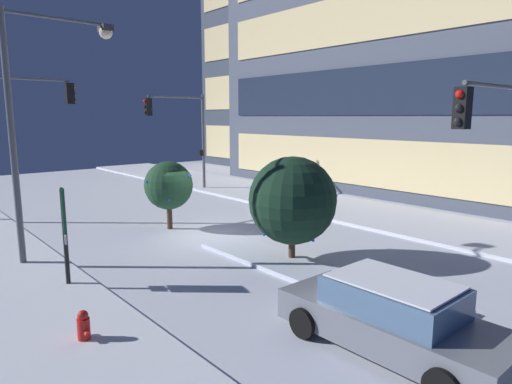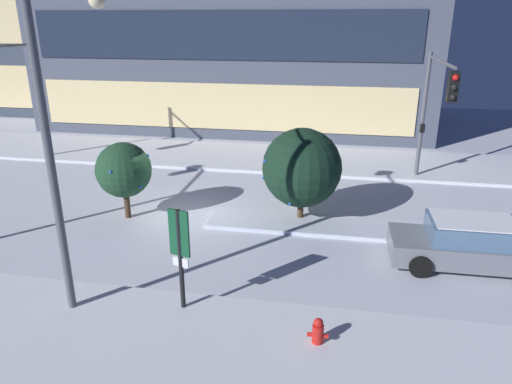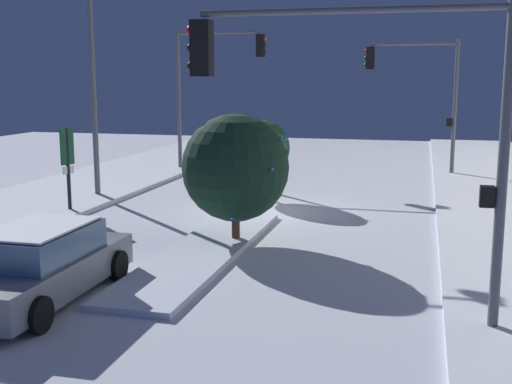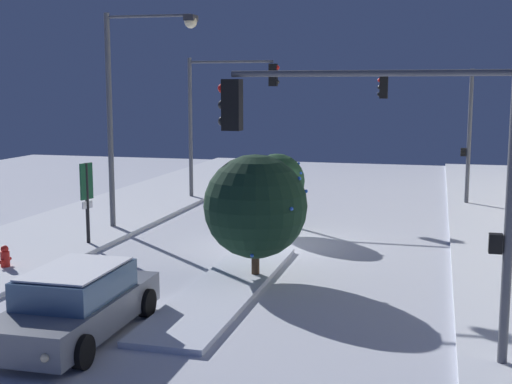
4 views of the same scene
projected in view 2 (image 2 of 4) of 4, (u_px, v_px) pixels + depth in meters
name	position (u px, v px, depth m)	size (l,w,h in m)	color
ground	(183.00, 214.00, 18.10)	(52.00, 52.00, 0.00)	silver
curb_strip_near	(66.00, 348.00, 10.61)	(52.00, 5.20, 0.14)	silver
curb_strip_far	(231.00, 156.00, 25.53)	(52.00, 5.20, 0.14)	silver
median_strip	(334.00, 226.00, 16.87)	(9.00, 1.80, 0.14)	silver
car_near	(471.00, 244.00, 14.09)	(4.78, 2.12, 1.49)	slate
traffic_light_corner_far_left	(18.00, 83.00, 22.66)	(0.32, 4.16, 6.04)	#565960
traffic_light_corner_far_right	(434.00, 100.00, 18.86)	(0.32, 5.62, 5.69)	#565960
street_lamp_arched	(65.00, 103.00, 11.21)	(0.56, 3.46, 7.86)	#565960
fire_hydrant	(318.00, 334.00, 10.64)	(0.48, 0.26, 0.77)	red
parking_info_sign	(180.00, 249.00, 11.47)	(0.55, 0.20, 2.79)	black
decorated_tree_median	(302.00, 168.00, 16.85)	(2.84, 2.84, 3.45)	#473323
decorated_tree_left_of_median	(124.00, 170.00, 17.19)	(2.02, 2.05, 2.87)	#473323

